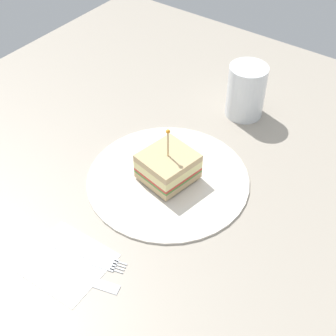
% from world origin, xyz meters
% --- Properties ---
extents(ground_plane, '(1.10, 1.10, 0.02)m').
position_xyz_m(ground_plane, '(0.00, 0.00, -0.01)').
color(ground_plane, '#9E9384').
extents(plate, '(0.28, 0.28, 0.01)m').
position_xyz_m(plate, '(0.00, 0.00, 0.00)').
color(plate, silver).
rests_on(plate, ground_plane).
extents(sandwich_half_center, '(0.09, 0.10, 0.10)m').
position_xyz_m(sandwich_half_center, '(0.00, 0.00, 0.03)').
color(sandwich_half_center, tan).
rests_on(sandwich_half_center, plate).
extents(drink_glass, '(0.07, 0.07, 0.11)m').
position_xyz_m(drink_glass, '(0.01, 0.24, 0.05)').
color(drink_glass, silver).
rests_on(drink_glass, ground_plane).
extents(napkin, '(0.12, 0.11, 0.00)m').
position_xyz_m(napkin, '(-0.02, -0.22, 0.00)').
color(napkin, white).
rests_on(napkin, ground_plane).
extents(fork, '(0.12, 0.04, 0.00)m').
position_xyz_m(fork, '(0.01, -0.20, 0.00)').
color(fork, silver).
rests_on(fork, ground_plane).
extents(knife, '(0.13, 0.05, 0.00)m').
position_xyz_m(knife, '(0.02, -0.23, 0.00)').
color(knife, silver).
rests_on(knife, ground_plane).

